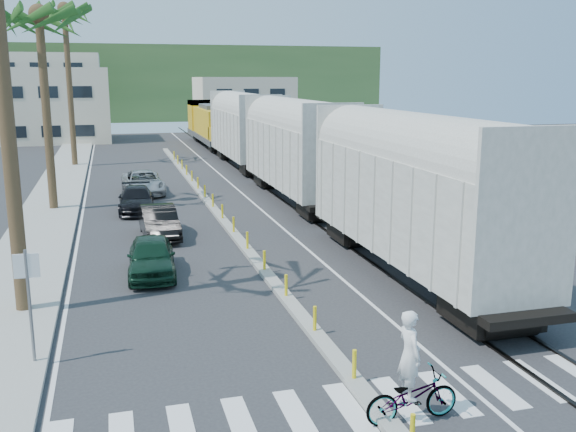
{
  "coord_description": "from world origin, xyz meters",
  "views": [
    {
      "loc": [
        -5.19,
        -13.92,
        7.04
      ],
      "look_at": [
        1.01,
        8.4,
        2.0
      ],
      "focal_mm": 40.0,
      "sensor_mm": 36.0,
      "label": 1
    }
  ],
  "objects_px": {
    "car_lead": "(151,256)",
    "cyclist": "(411,386)",
    "street_sign": "(28,291)",
    "car_second": "(159,222)"
  },
  "relations": [
    {
      "from": "car_second",
      "to": "cyclist",
      "type": "xyz_separation_m",
      "value": [
        3.81,
        -17.35,
        0.09
      ]
    },
    {
      "from": "street_sign",
      "to": "cyclist",
      "type": "bearing_deg",
      "value": -31.83
    },
    {
      "from": "street_sign",
      "to": "car_second",
      "type": "bearing_deg",
      "value": 72.15
    },
    {
      "from": "car_lead",
      "to": "car_second",
      "type": "relative_size",
      "value": 0.97
    },
    {
      "from": "street_sign",
      "to": "cyclist",
      "type": "height_order",
      "value": "street_sign"
    },
    {
      "from": "car_lead",
      "to": "street_sign",
      "type": "bearing_deg",
      "value": -112.56
    },
    {
      "from": "car_second",
      "to": "cyclist",
      "type": "relative_size",
      "value": 1.77
    },
    {
      "from": "car_lead",
      "to": "cyclist",
      "type": "relative_size",
      "value": 1.72
    },
    {
      "from": "cyclist",
      "to": "street_sign",
      "type": "bearing_deg",
      "value": 56.15
    },
    {
      "from": "car_lead",
      "to": "cyclist",
      "type": "distance_m",
      "value": 12.55
    }
  ]
}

